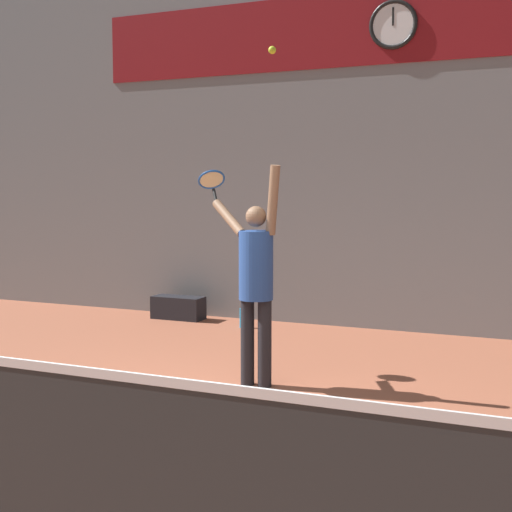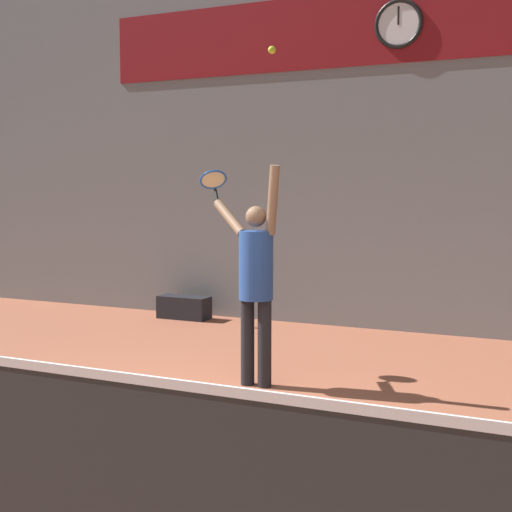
# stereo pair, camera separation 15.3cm
# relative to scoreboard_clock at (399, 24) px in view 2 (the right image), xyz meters

# --- Properties ---
(ground_plane) EXTENTS (18.00, 18.00, 0.00)m
(ground_plane) POSITION_rel_scoreboard_clock_xyz_m (-0.60, -4.79, -3.94)
(ground_plane) COLOR #9E563D
(back_wall) EXTENTS (18.00, 0.10, 5.00)m
(back_wall) POSITION_rel_scoreboard_clock_xyz_m (-0.60, 0.08, -1.44)
(back_wall) COLOR slate
(back_wall) RESTS_ON ground_plane
(sponsor_banner) EXTENTS (7.32, 0.02, 0.96)m
(sponsor_banner) POSITION_rel_scoreboard_clock_xyz_m (-0.60, 0.02, -0.00)
(sponsor_banner) COLOR maroon
(scoreboard_clock) EXTENTS (0.62, 0.06, 0.62)m
(scoreboard_clock) POSITION_rel_scoreboard_clock_xyz_m (0.00, 0.00, 0.00)
(scoreboard_clock) COLOR white
(court_net) EXTENTS (7.85, 0.07, 1.06)m
(court_net) POSITION_rel_scoreboard_clock_xyz_m (-0.60, -6.26, -3.44)
(court_net) COLOR #333333
(court_net) RESTS_ON ground_plane
(tennis_player) EXTENTS (0.92, 0.57, 2.09)m
(tennis_player) POSITION_rel_scoreboard_clock_xyz_m (-0.56, -3.11, -2.89)
(tennis_player) COLOR black
(tennis_player) RESTS_ON ground_plane
(tennis_racket) EXTENTS (0.37, 0.36, 0.35)m
(tennis_racket) POSITION_rel_scoreboard_clock_xyz_m (-1.27, -2.60, -2.00)
(tennis_racket) COLOR black
(tennis_ball) EXTENTS (0.07, 0.07, 0.07)m
(tennis_ball) POSITION_rel_scoreboard_clock_xyz_m (-0.37, -3.16, -0.84)
(tennis_ball) COLOR #CCDB2D
(water_bottle) EXTENTS (0.07, 0.07, 0.30)m
(water_bottle) POSITION_rel_scoreboard_clock_xyz_m (-1.85, -0.58, -3.80)
(water_bottle) COLOR #198CCC
(water_bottle) RESTS_ON ground_plane
(equipment_bag) EXTENTS (0.75, 0.31, 0.33)m
(equipment_bag) POSITION_rel_scoreboard_clock_xyz_m (-2.96, -0.36, -3.78)
(equipment_bag) COLOR black
(equipment_bag) RESTS_ON ground_plane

